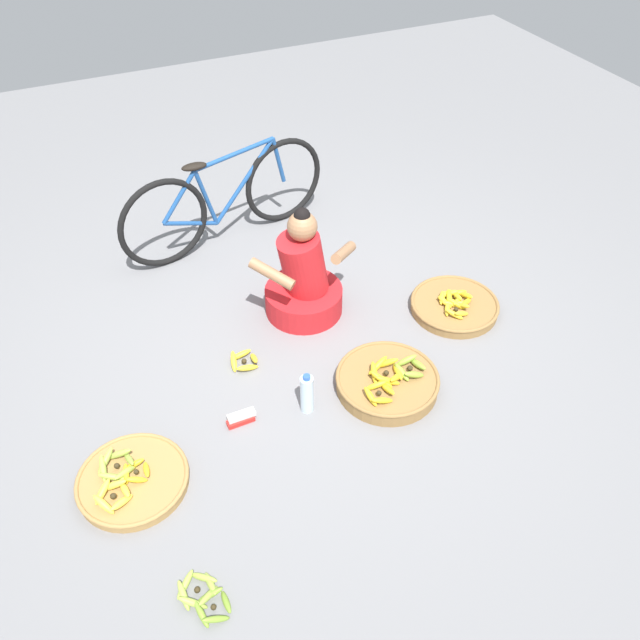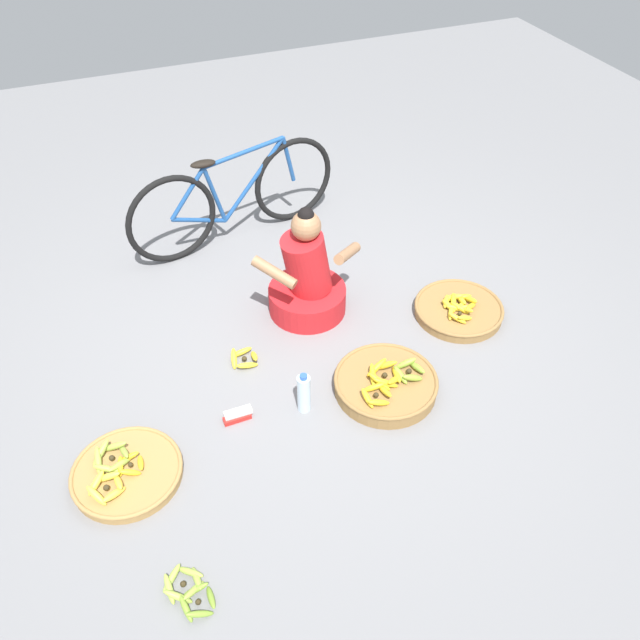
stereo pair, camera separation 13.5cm
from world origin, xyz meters
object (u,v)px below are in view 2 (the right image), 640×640
bicycle_leaning (235,197)px  banana_basket_front_center (386,383)px  packet_carton_stack (238,415)px  water_bottle (304,393)px  banana_basket_mid_right (126,472)px  loose_bananas_back_right (188,590)px  vendor_woman_front (307,280)px  loose_bananas_front_left (244,358)px  banana_basket_mid_left (459,309)px

bicycle_leaning → banana_basket_front_center: bearing=-79.1°
packet_carton_stack → water_bottle: bearing=-10.1°
water_bottle → packet_carton_stack: (-0.38, 0.07, -0.10)m
banana_basket_mid_right → loose_bananas_back_right: bearing=-78.0°
banana_basket_front_center → loose_bananas_back_right: bearing=-150.1°
banana_basket_mid_right → loose_bananas_back_right: banana_basket_mid_right is taller
banana_basket_front_center → packet_carton_stack: bearing=172.7°
vendor_woman_front → loose_bananas_back_right: bearing=-126.2°
bicycle_leaning → loose_bananas_front_left: bearing=-104.9°
banana_basket_mid_left → water_bottle: size_ratio=2.14×
vendor_woman_front → banana_basket_front_center: 0.90m
banana_basket_front_center → banana_basket_mid_right: (-1.54, -0.05, -0.02)m
banana_basket_mid_right → loose_bananas_back_right: (0.16, -0.74, -0.01)m
banana_basket_mid_left → banana_basket_mid_right: banana_basket_mid_left is taller
water_bottle → banana_basket_mid_left: bearing=17.4°
vendor_woman_front → banana_basket_mid_right: size_ratio=1.37×
banana_basket_mid_right → loose_bananas_front_left: 1.02m
water_bottle → banana_basket_mid_right: bearing=-174.6°
bicycle_leaning → loose_bananas_front_left: bicycle_leaning is taller
banana_basket_mid_left → packet_carton_stack: 1.67m
bicycle_leaning → banana_basket_mid_right: bicycle_leaning is taller
packet_carton_stack → banana_basket_mid_right: bearing=-165.9°
loose_bananas_back_right → packet_carton_stack: 1.04m
vendor_woman_front → loose_bananas_back_right: size_ratio=2.72×
banana_basket_mid_right → water_bottle: (1.04, 0.10, 0.09)m
vendor_woman_front → banana_basket_mid_right: 1.66m
loose_bananas_front_left → water_bottle: (0.21, -0.50, 0.10)m
vendor_woman_front → banana_basket_front_center: (0.17, -0.86, -0.20)m
vendor_woman_front → loose_bananas_front_left: vendor_woman_front is taller
loose_bananas_back_right → vendor_woman_front: bearing=53.8°
bicycle_leaning → water_bottle: size_ratio=6.03×
vendor_woman_front → loose_bananas_front_left: bearing=-149.5°
vendor_woman_front → banana_basket_mid_left: size_ratio=1.35×
banana_basket_mid_right → packet_carton_stack: size_ratio=3.42×
banana_basket_front_center → banana_basket_mid_right: bearing=-178.1°
vendor_woman_front → loose_bananas_back_right: 2.07m
banana_basket_mid_left → water_bottle: 1.32m
water_bottle → bicycle_leaning: bearing=85.6°
banana_basket_mid_right → banana_basket_front_center: bearing=1.9°
bicycle_leaning → packet_carton_stack: size_ratio=9.78×
loose_bananas_back_right → loose_bananas_front_left: bearing=63.5°
vendor_woman_front → packet_carton_stack: size_ratio=4.69×
banana_basket_mid_right → packet_carton_stack: bearing=14.1°
vendor_woman_front → banana_basket_mid_left: (0.93, -0.42, -0.21)m
loose_bananas_back_right → packet_carton_stack: bearing=61.2°
bicycle_leaning → packet_carton_stack: bearing=-106.5°
packet_carton_stack → banana_basket_mid_left: bearing=11.3°
banana_basket_mid_left → banana_basket_front_center: banana_basket_front_center is taller
banana_basket_front_center → bicycle_leaning: bearing=100.9°
bicycle_leaning → loose_bananas_back_right: (-1.02, -2.66, -0.33)m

